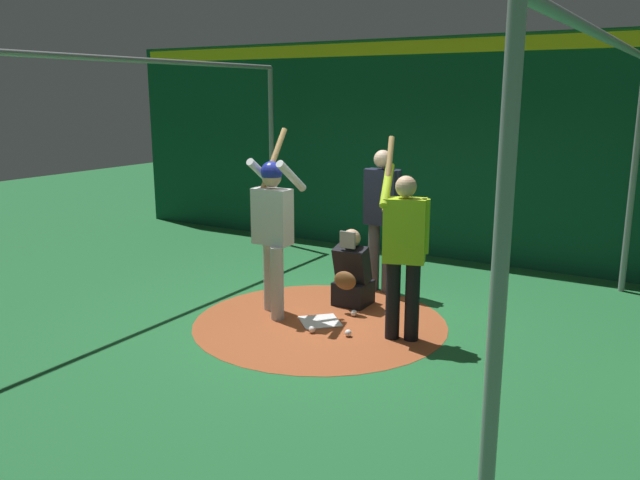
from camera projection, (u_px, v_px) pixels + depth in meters
name	position (u px, v px, depth m)	size (l,w,h in m)	color
ground_plane	(320.00, 322.00, 7.19)	(27.97, 27.97, 0.00)	#216633
dirt_circle	(320.00, 322.00, 7.18)	(2.83, 2.83, 0.01)	#9E4C28
home_plate	(320.00, 321.00, 7.18)	(0.42, 0.42, 0.01)	white
batter	(273.00, 223.00, 7.22)	(0.68, 0.49, 2.12)	#B3B3B7
catcher	(352.00, 276.00, 7.68)	(0.58, 0.40, 0.95)	black
umpire	(382.00, 213.00, 8.10)	(0.23, 0.49, 1.82)	#4C4C51
visitor	(404.00, 246.00, 6.49)	(0.55, 0.58, 2.08)	black
back_wall	(440.00, 149.00, 9.80)	(0.23, 11.97, 3.33)	#0F472D
cage_frame	(320.00, 133.00, 6.71)	(6.13, 5.60, 2.95)	gray
baseball_0	(312.00, 329.00, 6.86)	(0.07, 0.07, 0.07)	white
baseball_1	(354.00, 313.00, 7.36)	(0.07, 0.07, 0.07)	white
baseball_2	(348.00, 333.00, 6.75)	(0.07, 0.07, 0.07)	white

